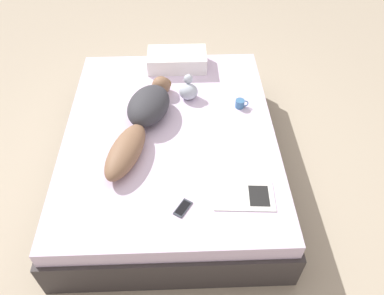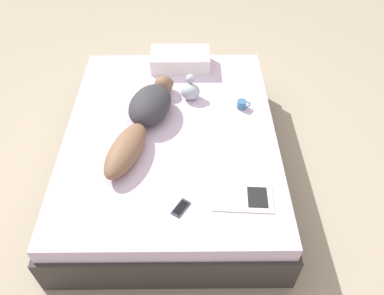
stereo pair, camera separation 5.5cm
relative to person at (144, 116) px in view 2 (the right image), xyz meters
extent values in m
plane|color=#B7A88E|center=(0.22, -0.06, -0.60)|extent=(12.00, 12.00, 0.00)
cube|color=#383333|center=(0.22, -0.06, -0.42)|extent=(1.82, 2.32, 0.36)
cube|color=silver|center=(0.22, -0.06, -0.17)|extent=(1.76, 2.26, 0.14)
ellipsoid|color=brown|center=(-0.12, -0.37, -0.02)|extent=(0.40, 0.65, 0.17)
ellipsoid|color=#333338|center=(0.04, 0.13, 0.01)|extent=(0.48, 0.59, 0.23)
ellipsoid|color=brown|center=(0.15, 0.47, -0.01)|extent=(0.22, 0.21, 0.09)
sphere|color=brown|center=(0.14, 0.45, -0.02)|extent=(0.17, 0.17, 0.17)
cube|color=white|center=(0.64, -0.76, -0.10)|extent=(0.23, 0.27, 0.01)
cube|color=white|center=(0.86, -0.77, -0.10)|extent=(0.23, 0.27, 0.01)
cube|color=black|center=(0.86, -0.77, -0.09)|extent=(0.15, 0.19, 0.00)
cylinder|color=teal|center=(0.84, 0.22, -0.06)|extent=(0.08, 0.08, 0.08)
cylinder|color=black|center=(0.84, 0.22, -0.03)|extent=(0.07, 0.07, 0.00)
torus|color=teal|center=(0.89, 0.22, -0.06)|extent=(0.07, 0.01, 0.07)
cube|color=#333842|center=(0.31, -0.86, -0.10)|extent=(0.14, 0.17, 0.01)
cube|color=black|center=(0.31, -0.86, -0.09)|extent=(0.12, 0.14, 0.00)
ellipsoid|color=#B2BCCC|center=(0.39, 0.36, -0.03)|extent=(0.17, 0.15, 0.14)
sphere|color=#B2BCCC|center=(0.39, 0.42, 0.07)|extent=(0.08, 0.08, 0.08)
cube|color=white|center=(0.29, 0.87, -0.02)|extent=(0.58, 0.33, 0.16)
camera|label=1|loc=(0.32, -2.35, 2.08)|focal=35.00mm
camera|label=2|loc=(0.38, -2.35, 2.08)|focal=35.00mm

